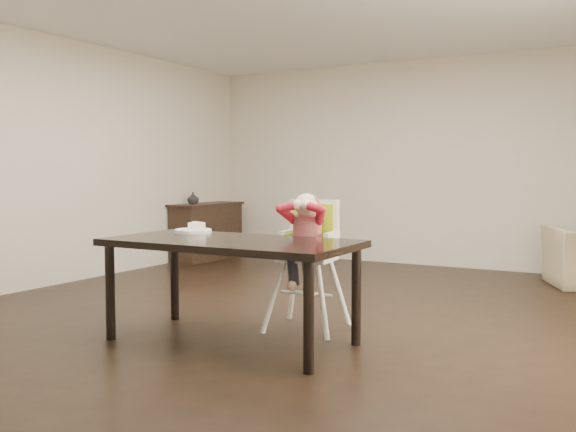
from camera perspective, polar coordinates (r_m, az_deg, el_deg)
name	(u,v)px	position (r m, az deg, el deg)	size (l,w,h in m)	color
ground	(292,317)	(5.54, 0.37, -8.93)	(7.00, 7.00, 0.00)	black
room_walls	(292,97)	(5.43, 0.38, 10.51)	(6.02, 7.02, 2.71)	beige
dining_table	(231,250)	(4.63, -5.09, -3.06)	(1.80, 0.90, 0.75)	black
high_chair	(308,233)	(5.03, 1.82, -1.55)	(0.49, 0.49, 1.07)	white
plate	(194,229)	(5.16, -8.34, -1.16)	(0.37, 0.37, 0.08)	white
sideboard	(207,231)	(9.11, -7.24, -1.34)	(0.44, 1.26, 0.79)	black
vase	(193,198)	(8.83, -8.44, 1.55)	(0.16, 0.16, 0.16)	#99999E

